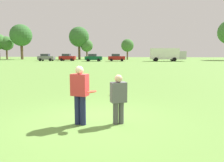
# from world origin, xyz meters

# --- Properties ---
(ground_plane) EXTENTS (192.88, 192.88, 0.00)m
(ground_plane) POSITION_xyz_m (0.00, 0.00, 0.00)
(ground_plane) COLOR #608C3D
(player_thrower) EXTENTS (0.54, 0.38, 1.76)m
(player_thrower) POSITION_xyz_m (-0.31, -0.39, 0.99)
(player_thrower) COLOR #1E234C
(player_thrower) RESTS_ON ground
(player_defender) EXTENTS (0.53, 0.43, 1.50)m
(player_defender) POSITION_xyz_m (0.81, -0.18, 0.83)
(player_defender) COLOR #4C4C51
(player_defender) RESTS_ON ground
(frisbee) EXTENTS (0.27, 0.27, 0.06)m
(frisbee) POSITION_xyz_m (0.09, -0.57, 1.04)
(frisbee) COLOR #E54C33
(traffic_cone) EXTENTS (0.32, 0.32, 0.48)m
(traffic_cone) POSITION_xyz_m (0.14, 4.14, 0.23)
(traffic_cone) COLOR #D8590C
(traffic_cone) RESTS_ON ground
(parked_car_near_left) EXTENTS (4.33, 2.47, 1.82)m
(parked_car_near_left) POSITION_xyz_m (-22.57, 46.88, 0.92)
(parked_car_near_left) COLOR slate
(parked_car_near_left) RESTS_ON ground
(parked_car_mid_left) EXTENTS (4.33, 2.47, 1.82)m
(parked_car_mid_left) POSITION_xyz_m (-17.29, 47.93, 0.92)
(parked_car_mid_left) COLOR maroon
(parked_car_mid_left) RESTS_ON ground
(parked_car_center) EXTENTS (4.33, 2.47, 1.82)m
(parked_car_center) POSITION_xyz_m (-9.88, 45.88, 0.92)
(parked_car_center) COLOR #0C4C2D
(parked_car_center) RESTS_ON ground
(parked_car_mid_right) EXTENTS (4.33, 2.47, 1.82)m
(parked_car_mid_right) POSITION_xyz_m (-4.30, 47.36, 0.92)
(parked_car_mid_right) COLOR maroon
(parked_car_mid_right) RESTS_ON ground
(box_truck) EXTENTS (8.66, 3.44, 3.18)m
(box_truck) POSITION_xyz_m (8.16, 48.70, 1.75)
(box_truck) COLOR white
(box_truck) RESTS_ON ground
(tree_west_maple) EXTENTS (4.49, 4.49, 7.30)m
(tree_west_maple) POSITION_xyz_m (-40.82, 58.21, 5.02)
(tree_west_maple) COLOR brown
(tree_west_maple) RESTS_ON ground
(tree_center_elm) EXTENTS (6.61, 6.61, 10.74)m
(tree_center_elm) POSITION_xyz_m (-34.89, 56.89, 7.39)
(tree_center_elm) COLOR brown
(tree_center_elm) RESTS_ON ground
(tree_east_birch) EXTENTS (6.22, 6.22, 10.11)m
(tree_east_birch) POSITION_xyz_m (-17.45, 60.00, 6.96)
(tree_east_birch) COLOR brown
(tree_east_birch) RESTS_ON ground
(tree_east_oak) EXTENTS (3.83, 3.83, 6.22)m
(tree_east_oak) POSITION_xyz_m (-15.11, 60.48, 4.28)
(tree_east_oak) COLOR brown
(tree_east_oak) RESTS_ON ground
(tree_far_east_pine) EXTENTS (3.79, 3.79, 6.16)m
(tree_far_east_pine) POSITION_xyz_m (-2.26, 58.92, 4.24)
(tree_far_east_pine) COLOR brown
(tree_far_east_pine) RESTS_ON ground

